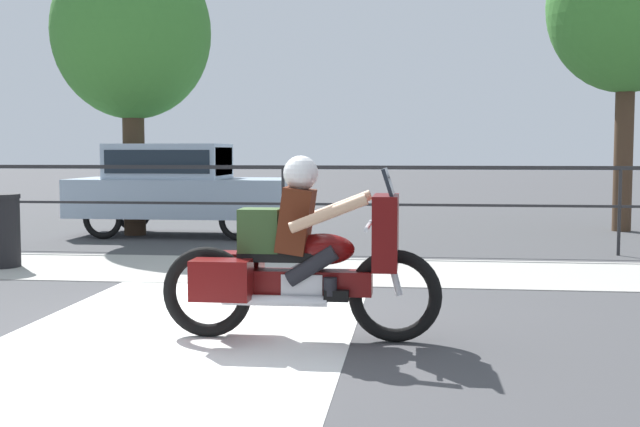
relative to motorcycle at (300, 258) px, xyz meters
The scene contains 9 objects.
ground_plane 1.37m from the motorcycle, 158.94° to the left, with size 120.00×120.00×0.00m, color #424244.
sidewalk_band 4.04m from the motorcycle, 106.16° to the left, with size 44.00×2.40×0.01m, color #A8A59E.
crosswalk_band 1.27m from the motorcycle, 167.76° to the left, with size 2.94×6.00×0.01m, color silver.
fence_railing 6.00m from the motorcycle, 100.67° to the left, with size 36.00×0.05×1.34m.
motorcycle is the anchor object (origin of this frame).
parked_car 8.63m from the motorcycle, 113.40° to the left, with size 3.99×1.68×1.70m.
trash_bin 5.85m from the motorcycle, 141.78° to the left, with size 0.55×0.55×0.99m.
tree_behind_sign 11.52m from the motorcycle, 62.87° to the left, with size 3.06×3.06×6.06m.
tree_behind_car 9.47m from the motorcycle, 118.26° to the left, with size 2.90×2.90×5.34m.
Camera 1 is at (2.04, -6.94, 1.57)m, focal length 45.00 mm.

